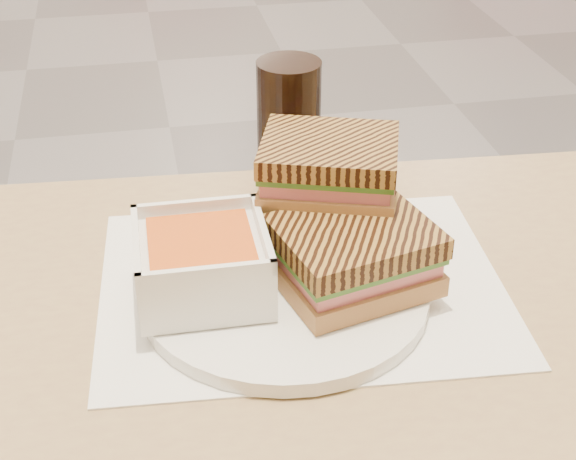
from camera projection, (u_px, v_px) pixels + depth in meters
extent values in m
cube|color=#A38856|center=(210.00, 388.00, 0.71)|extent=(1.25, 0.78, 0.03)
cube|color=white|center=(302.00, 284.00, 0.81)|extent=(0.40, 0.32, 0.00)
cylinder|color=white|center=(284.00, 293.00, 0.78)|extent=(0.26, 0.26, 0.01)
cube|color=white|center=(202.00, 268.00, 0.76)|extent=(0.12, 0.12, 0.05)
cube|color=#D1641E|center=(201.00, 242.00, 0.75)|extent=(0.09, 0.09, 0.01)
cube|color=white|center=(263.00, 232.00, 0.75)|extent=(0.01, 0.12, 0.01)
cube|color=white|center=(136.00, 245.00, 0.74)|extent=(0.01, 0.12, 0.01)
cube|color=white|center=(195.00, 207.00, 0.79)|extent=(0.12, 0.01, 0.01)
cube|color=white|center=(207.00, 274.00, 0.70)|extent=(0.12, 0.01, 0.01)
cube|color=#9E683B|center=(353.00, 273.00, 0.78)|extent=(0.16, 0.14, 0.02)
cube|color=#CE656A|center=(354.00, 258.00, 0.77)|extent=(0.15, 0.13, 0.01)
cube|color=#386B23|center=(354.00, 249.00, 0.76)|extent=(0.15, 0.14, 0.01)
cube|color=olive|center=(355.00, 236.00, 0.76)|extent=(0.16, 0.14, 0.02)
cube|color=#9E683B|center=(328.00, 185.00, 0.82)|extent=(0.15, 0.14, 0.02)
cube|color=#CE656A|center=(329.00, 171.00, 0.81)|extent=(0.14, 0.13, 0.01)
cube|color=#386B23|center=(329.00, 162.00, 0.80)|extent=(0.15, 0.13, 0.01)
cube|color=olive|center=(329.00, 150.00, 0.80)|extent=(0.15, 0.14, 0.02)
cylinder|color=black|center=(289.00, 127.00, 0.93)|extent=(0.07, 0.07, 0.15)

